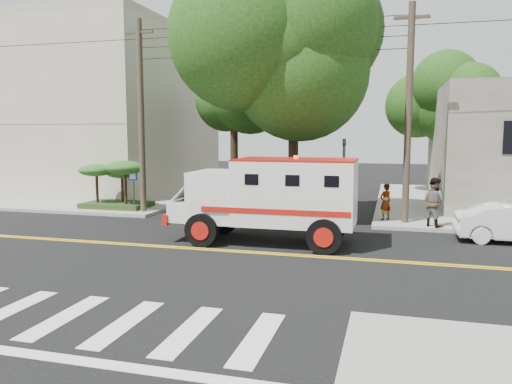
% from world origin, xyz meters
% --- Properties ---
extents(ground, '(100.00, 100.00, 0.00)m').
position_xyz_m(ground, '(0.00, 0.00, 0.00)').
color(ground, black).
rests_on(ground, ground).
extents(sidewalk_nw, '(17.00, 17.00, 0.15)m').
position_xyz_m(sidewalk_nw, '(-13.50, 13.50, 0.07)').
color(sidewalk_nw, gray).
rests_on(sidewalk_nw, ground).
extents(building_left, '(16.00, 14.00, 10.00)m').
position_xyz_m(building_left, '(-15.50, 15.00, 5.15)').
color(building_left, '#B1A891').
rests_on(building_left, sidewalk_nw).
extents(utility_pole_left, '(0.28, 0.28, 9.00)m').
position_xyz_m(utility_pole_left, '(-5.60, 6.00, 4.50)').
color(utility_pole_left, '#382D23').
rests_on(utility_pole_left, ground).
extents(utility_pole_right, '(0.28, 0.28, 9.00)m').
position_xyz_m(utility_pole_right, '(6.30, 6.20, 4.50)').
color(utility_pole_right, '#382D23').
rests_on(utility_pole_right, ground).
extents(tree_main, '(6.08, 5.70, 9.85)m').
position_xyz_m(tree_main, '(1.94, 6.21, 7.20)').
color(tree_main, black).
rests_on(tree_main, ground).
extents(tree_left, '(4.48, 4.20, 7.70)m').
position_xyz_m(tree_left, '(-2.68, 11.79, 5.73)').
color(tree_left, black).
rests_on(tree_left, ground).
extents(tree_right, '(4.80, 4.50, 8.20)m').
position_xyz_m(tree_right, '(8.84, 15.77, 6.09)').
color(tree_right, black).
rests_on(tree_right, ground).
extents(traffic_signal, '(0.15, 0.18, 3.60)m').
position_xyz_m(traffic_signal, '(3.80, 5.60, 2.23)').
color(traffic_signal, '#3F3F42').
rests_on(traffic_signal, ground).
extents(accessibility_sign, '(0.45, 0.10, 2.02)m').
position_xyz_m(accessibility_sign, '(-6.20, 6.17, 1.37)').
color(accessibility_sign, '#3F3F42').
rests_on(accessibility_sign, ground).
extents(palm_planter, '(3.52, 2.63, 2.36)m').
position_xyz_m(palm_planter, '(-7.44, 6.62, 1.65)').
color(palm_planter, '#1E3314').
rests_on(palm_planter, sidewalk_nw).
extents(armored_truck, '(6.53, 2.69, 2.96)m').
position_xyz_m(armored_truck, '(1.72, 1.55, 1.69)').
color(armored_truck, silver).
rests_on(armored_truck, ground).
extents(pedestrian_a, '(0.67, 0.65, 1.55)m').
position_xyz_m(pedestrian_a, '(5.50, 6.53, 0.93)').
color(pedestrian_a, gray).
rests_on(pedestrian_a, sidewalk_ne).
extents(pedestrian_b, '(1.20, 1.18, 1.95)m').
position_xyz_m(pedestrian_b, '(7.35, 5.50, 1.12)').
color(pedestrian_b, gray).
rests_on(pedestrian_b, sidewalk_ne).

